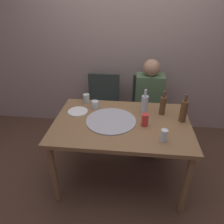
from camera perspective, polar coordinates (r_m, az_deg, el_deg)
name	(u,v)px	position (r m, az deg, el deg)	size (l,w,h in m)	color
ground_plane	(120,176)	(2.61, 2.26, -16.71)	(8.00, 8.00, 0.00)	#513828
back_wall	(129,41)	(3.07, 4.49, 18.54)	(6.00, 0.10, 2.60)	gray
dining_table	(122,129)	(2.18, 2.60, -4.50)	(1.36, 0.91, 0.75)	olive
pizza_tray	(111,121)	(2.13, -0.29, -2.35)	(0.50, 0.50, 0.01)	#ADADB2
wine_bottle	(184,111)	(2.20, 18.71, 0.29)	(0.07, 0.07, 0.29)	brown
beer_bottle	(145,105)	(2.24, 8.74, 2.00)	(0.07, 0.07, 0.28)	#B2BCC1
water_bottle	(163,105)	(2.28, 13.48, 1.79)	(0.06, 0.06, 0.26)	brown
tumbler_near	(86,99)	(2.49, -6.89, 3.62)	(0.07, 0.07, 0.11)	#B7C6BC
tumbler_far	(95,105)	(2.36, -4.53, 1.99)	(0.08, 0.08, 0.09)	silver
wine_glass	(164,136)	(1.89, 13.80, -6.16)	(0.06, 0.06, 0.11)	silver
soda_can	(145,120)	(2.07, 8.82, -2.11)	(0.07, 0.07, 0.12)	red
plate_stack	(78,112)	(2.32, -9.18, 0.10)	(0.21, 0.21, 0.02)	white
chair_left	(103,103)	(3.02, -2.44, 2.52)	(0.44, 0.44, 0.90)	#2D3833
chair_right	(148,105)	(3.00, 9.56, 1.90)	(0.44, 0.44, 0.90)	#2D3833
guest_in_sweater	(149,102)	(2.80, 9.90, 2.79)	(0.36, 0.56, 1.17)	#4C6B47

